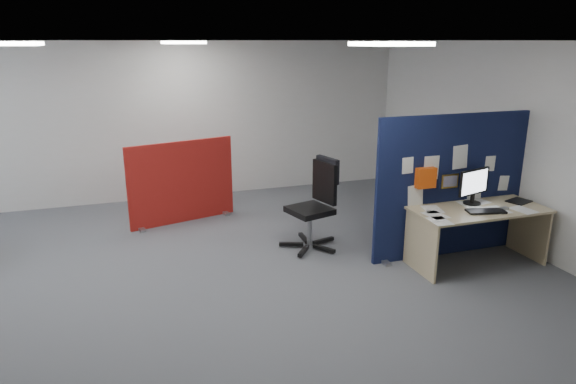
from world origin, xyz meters
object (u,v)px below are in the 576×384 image
object	(u,v)px
navy_divider	(453,186)
monitor_main	(474,185)
red_divider	(182,183)
main_desk	(476,221)
office_chair	(317,198)

from	to	relation	value
navy_divider	monitor_main	distance (m)	0.26
monitor_main	red_divider	world-z (taller)	red_divider
navy_divider	monitor_main	world-z (taller)	navy_divider
main_desk	red_divider	world-z (taller)	red_divider
navy_divider	office_chair	world-z (taller)	navy_divider
monitor_main	red_divider	bearing A→B (deg)	126.20
navy_divider	office_chair	bearing A→B (deg)	153.35
main_desk	office_chair	size ratio (longest dim) A/B	1.39
navy_divider	main_desk	xyz separation A→B (m)	(0.11, -0.36, -0.36)
monitor_main	main_desk	bearing A→B (deg)	-116.59
main_desk	office_chair	bearing A→B (deg)	145.71
red_divider	office_chair	size ratio (longest dim) A/B	1.37
main_desk	office_chair	xyz separation A→B (m)	(-1.67, 1.14, 0.12)
main_desk	monitor_main	world-z (taller)	monitor_main
navy_divider	monitor_main	xyz separation A→B (m)	(0.14, -0.21, 0.06)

